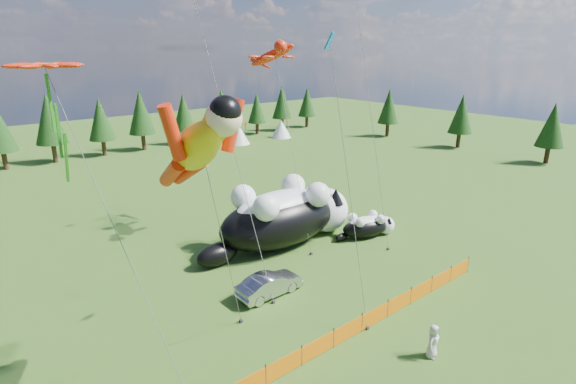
% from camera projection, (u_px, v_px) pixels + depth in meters
% --- Properties ---
extents(ground, '(160.00, 160.00, 0.00)m').
position_uv_depth(ground, '(307.00, 313.00, 24.22)').
color(ground, '#183C0A').
rests_on(ground, ground).
extents(safety_fence, '(22.06, 0.06, 1.10)m').
position_uv_depth(safety_fence, '(348.00, 331.00, 21.85)').
color(safety_fence, '#262626').
rests_on(safety_fence, ground).
extents(tree_line, '(90.00, 4.00, 8.00)m').
position_uv_depth(tree_line, '(69.00, 129.00, 56.15)').
color(tree_line, black).
rests_on(tree_line, ground).
extents(festival_tents, '(50.00, 3.20, 2.80)m').
position_uv_depth(festival_tents, '(170.00, 144.00, 59.90)').
color(festival_tents, white).
rests_on(festival_tents, ground).
extents(cat_large, '(12.82, 4.69, 4.63)m').
position_uv_depth(cat_large, '(286.00, 215.00, 32.24)').
color(cat_large, black).
rests_on(cat_large, ground).
extents(cat_small, '(4.95, 2.82, 1.83)m').
position_uv_depth(cat_small, '(368.00, 226.00, 33.83)').
color(cat_small, black).
rests_on(cat_small, ground).
extents(car, '(4.07, 1.49, 1.33)m').
position_uv_depth(car, '(270.00, 284.00, 25.81)').
color(car, '#B4B4B9').
rests_on(car, ground).
extents(spectator_e, '(0.92, 0.73, 1.66)m').
position_uv_depth(spectator_e, '(433.00, 341.00, 20.54)').
color(spectator_e, silver).
rests_on(spectator_e, ground).
extents(superhero_kite, '(6.23, 5.82, 12.90)m').
position_uv_depth(superhero_kite, '(196.00, 147.00, 16.08)').
color(superhero_kite, gold).
rests_on(superhero_kite, ground).
extents(gecko_kite, '(4.22, 9.47, 14.90)m').
position_uv_depth(gecko_kite, '(272.00, 55.00, 32.44)').
color(gecko_kite, red).
rests_on(gecko_kite, ground).
extents(flower_kite, '(4.10, 6.90, 14.02)m').
position_uv_depth(flower_kite, '(46.00, 70.00, 16.57)').
color(flower_kite, red).
rests_on(flower_kite, ground).
extents(diamond_kite_a, '(1.39, 6.20, 17.67)m').
position_uv_depth(diamond_kite_a, '(196.00, 7.00, 23.73)').
color(diamond_kite_a, blue).
rests_on(diamond_kite_a, ground).
extents(diamond_kite_c, '(1.09, 3.46, 14.78)m').
position_uv_depth(diamond_kite_c, '(331.00, 52.00, 20.71)').
color(diamond_kite_c, blue).
rests_on(diamond_kite_c, ground).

